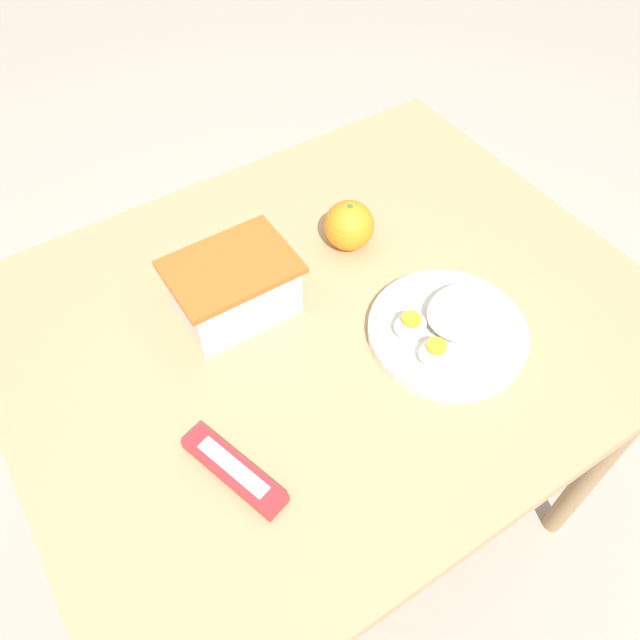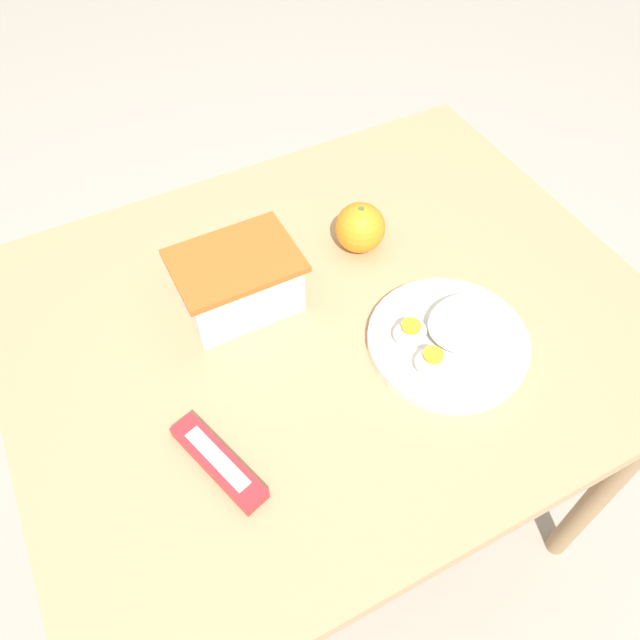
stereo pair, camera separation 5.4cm
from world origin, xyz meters
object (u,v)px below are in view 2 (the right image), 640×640
(orange_fruit, at_px, (360,228))
(candy_bar, at_px, (218,462))
(food_container, at_px, (238,285))
(rice_plate, at_px, (453,336))

(orange_fruit, relative_size, candy_bar, 0.52)
(candy_bar, bearing_deg, food_container, 61.10)
(food_container, distance_m, orange_fruit, 0.23)
(food_container, distance_m, rice_plate, 0.33)
(rice_plate, bearing_deg, food_container, 138.77)
(rice_plate, xyz_separation_m, candy_bar, (-0.38, -0.02, -0.01))
(orange_fruit, distance_m, rice_plate, 0.24)
(orange_fruit, bearing_deg, rice_plate, -85.41)
(rice_plate, height_order, candy_bar, rice_plate)
(orange_fruit, bearing_deg, food_container, -173.48)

